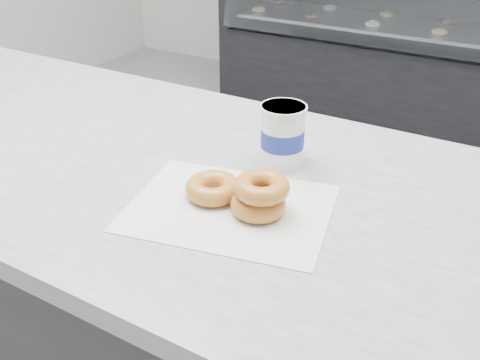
% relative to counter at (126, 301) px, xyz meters
% --- Properties ---
extents(ground, '(5.00, 5.00, 0.00)m').
position_rel_counter_xyz_m(ground, '(0.00, 0.60, -0.45)').
color(ground, gray).
rests_on(ground, ground).
extents(counter, '(3.06, 0.76, 0.90)m').
position_rel_counter_xyz_m(counter, '(0.00, 0.00, 0.00)').
color(counter, '#333335').
rests_on(counter, ground).
extents(display_case, '(2.40, 0.74, 1.25)m').
position_rel_counter_xyz_m(display_case, '(0.00, 2.72, 0.04)').
color(display_case, black).
rests_on(display_case, ground).
extents(wax_paper, '(0.39, 0.33, 0.00)m').
position_rel_counter_xyz_m(wax_paper, '(0.37, -0.08, 0.45)').
color(wax_paper, silver).
rests_on(wax_paper, counter).
extents(donut_single, '(0.13, 0.13, 0.03)m').
position_rel_counter_xyz_m(donut_single, '(0.32, -0.07, 0.47)').
color(donut_single, '#C28635').
rests_on(donut_single, wax_paper).
extents(donut_stack, '(0.11, 0.11, 0.07)m').
position_rel_counter_xyz_m(donut_stack, '(0.42, -0.07, 0.48)').
color(donut_stack, '#C28635').
rests_on(donut_stack, wax_paper).
extents(coffee_cup, '(0.11, 0.11, 0.12)m').
position_rel_counter_xyz_m(coffee_cup, '(0.37, 0.11, 0.51)').
color(coffee_cup, white).
rests_on(coffee_cup, counter).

